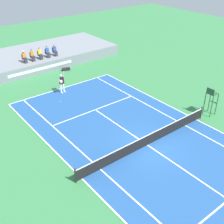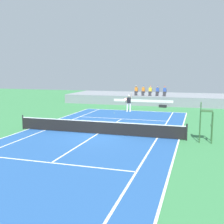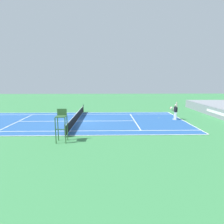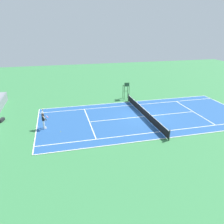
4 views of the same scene
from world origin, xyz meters
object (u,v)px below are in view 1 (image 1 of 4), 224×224
at_px(spectator_seated_2, 40,54).
at_px(tennis_player, 62,83).
at_px(spectator_seated_1, 32,55).
at_px(spectator_seated_4, 55,50).
at_px(spectator_seated_3, 48,52).
at_px(equipment_bag, 66,69).
at_px(tennis_ball, 60,102).
at_px(spectator_seated_0, 24,57).
at_px(umpire_chair, 211,98).

xyz_separation_m(spectator_seated_2, tennis_player, (-1.17, -6.75, -0.79)).
bearing_deg(spectator_seated_1, spectator_seated_4, 0.00).
bearing_deg(spectator_seated_3, spectator_seated_2, 180.00).
bearing_deg(equipment_bag, spectator_seated_2, 131.47).
xyz_separation_m(spectator_seated_2, spectator_seated_3, (0.92, 0.00, 0.00)).
bearing_deg(equipment_bag, tennis_ball, -124.30).
bearing_deg(spectator_seated_1, spectator_seated_3, 0.00).
bearing_deg(equipment_bag, spectator_seated_4, 91.64).
bearing_deg(spectator_seated_0, spectator_seated_4, 0.00).
bearing_deg(spectator_seated_0, spectator_seated_1, 0.00).
height_order(spectator_seated_4, umpire_chair, umpire_chair).
xyz_separation_m(spectator_seated_0, tennis_ball, (-0.48, -8.31, -1.75)).
bearing_deg(equipment_bag, spectator_seated_1, 142.51).
relative_size(spectator_seated_2, spectator_seated_3, 1.00).
bearing_deg(equipment_bag, spectator_seated_3, 114.51).
xyz_separation_m(spectator_seated_3, spectator_seated_4, (0.92, 0.00, 0.00)).
relative_size(spectator_seated_3, spectator_seated_4, 1.00).
bearing_deg(tennis_player, spectator_seated_1, 87.74).
height_order(spectator_seated_1, tennis_ball, spectator_seated_1).
height_order(spectator_seated_4, equipment_bag, spectator_seated_4).
bearing_deg(spectator_seated_4, spectator_seated_2, 180.00).
height_order(spectator_seated_1, tennis_player, spectator_seated_1).
bearing_deg(umpire_chair, spectator_seated_0, 114.56).
xyz_separation_m(spectator_seated_4, tennis_ball, (-4.14, -8.31, -1.75)).
relative_size(spectator_seated_1, equipment_bag, 1.33).
relative_size(spectator_seated_4, tennis_ball, 18.60).
relative_size(tennis_ball, umpire_chair, 0.03).
relative_size(tennis_player, umpire_chair, 0.85).
bearing_deg(tennis_player, spectator_seated_4, 65.99).
bearing_deg(tennis_ball, equipment_bag, 55.70).
height_order(spectator_seated_0, spectator_seated_2, same).
bearing_deg(umpire_chair, spectator_seated_4, 104.13).
bearing_deg(umpire_chair, tennis_ball, 132.17).
height_order(spectator_seated_2, umpire_chair, umpire_chair).
relative_size(spectator_seated_0, spectator_seated_4, 1.00).
relative_size(spectator_seated_2, equipment_bag, 1.33).
bearing_deg(spectator_seated_1, equipment_bag, -37.49).
relative_size(spectator_seated_1, spectator_seated_2, 1.00).
relative_size(spectator_seated_0, tennis_player, 0.61).
bearing_deg(spectator_seated_2, spectator_seated_0, 180.00).
distance_m(tennis_player, tennis_ball, 2.16).
height_order(tennis_player, umpire_chair, umpire_chair).
distance_m(spectator_seated_1, umpire_chair, 19.26).
relative_size(tennis_ball, equipment_bag, 0.07).
bearing_deg(spectator_seated_2, tennis_player, -99.82).
relative_size(spectator_seated_4, umpire_chair, 0.52).
bearing_deg(spectator_seated_4, spectator_seated_1, 180.00).
bearing_deg(equipment_bag, umpire_chair, -74.24).
height_order(spectator_seated_1, equipment_bag, spectator_seated_1).
xyz_separation_m(spectator_seated_0, spectator_seated_2, (1.83, 0.00, 0.00)).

